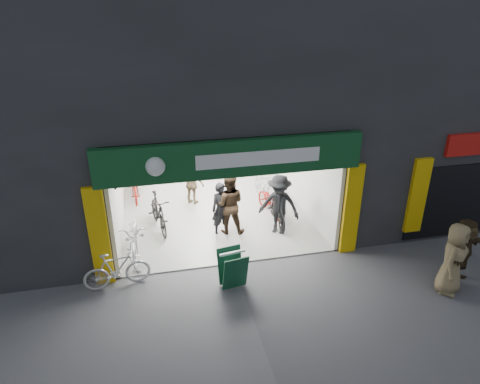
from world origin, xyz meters
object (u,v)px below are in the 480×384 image
object	(u,v)px
bike_left_front	(135,236)
sandwich_board	(233,268)
bike_right_front	(277,208)
parked_bike	(117,270)
pedestrian_near	(453,259)

from	to	relation	value
bike_left_front	sandwich_board	size ratio (longest dim) A/B	2.14
bike_left_front	bike_right_front	xyz separation A→B (m)	(4.30, 0.75, 0.01)
parked_bike	pedestrian_near	xyz separation A→B (m)	(7.76, -1.93, 0.42)
parked_bike	sandwich_board	xyz separation A→B (m)	(2.74, -0.61, 0.04)
bike_right_front	parked_bike	xyz separation A→B (m)	(-4.73, -2.17, -0.07)
sandwich_board	parked_bike	bearing A→B (deg)	158.59
bike_left_front	parked_bike	distance (m)	1.49
parked_bike	sandwich_board	size ratio (longest dim) A/B	1.70
bike_right_front	parked_bike	world-z (taller)	bike_right_front
bike_left_front	bike_right_front	bearing A→B (deg)	10.73
parked_bike	sandwich_board	world-z (taller)	sandwich_board
bike_right_front	pedestrian_near	xyz separation A→B (m)	(3.02, -4.10, 0.36)
bike_left_front	parked_bike	size ratio (longest dim) A/B	1.26
bike_left_front	bike_right_front	world-z (taller)	bike_right_front
parked_bike	pedestrian_near	size ratio (longest dim) A/B	0.89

